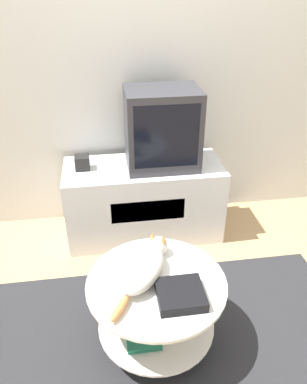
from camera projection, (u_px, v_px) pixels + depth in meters
ground_plane at (169, 337)px, 2.07m from camera, size 12.00×12.00×0.00m
wall_back at (138, 47)px, 2.51m from camera, size 8.00×0.05×2.60m
rug at (169, 336)px, 2.06m from camera, size 2.09×1.07×0.02m
tv_stand at (144, 200)px, 2.76m from camera, size 1.12×0.46×0.57m
tv at (162, 129)px, 2.50m from camera, size 0.48×0.37×0.53m
speaker at (82, 162)px, 2.55m from camera, size 0.10×0.10×0.10m
coffee_table at (156, 304)px, 1.89m from camera, size 0.69×0.69×0.43m
dvd_box at (181, 295)px, 1.71m from camera, size 0.22×0.20×0.05m
cat at (143, 267)px, 1.82m from camera, size 0.35×0.50×0.13m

